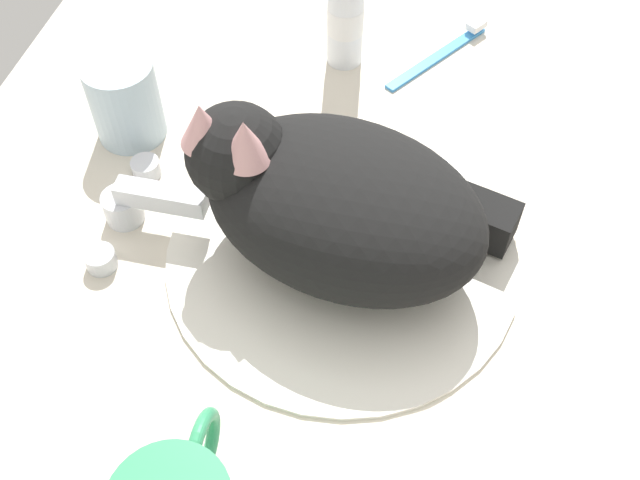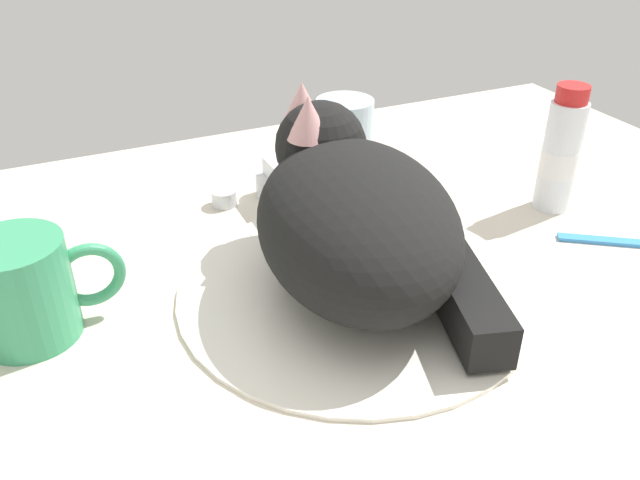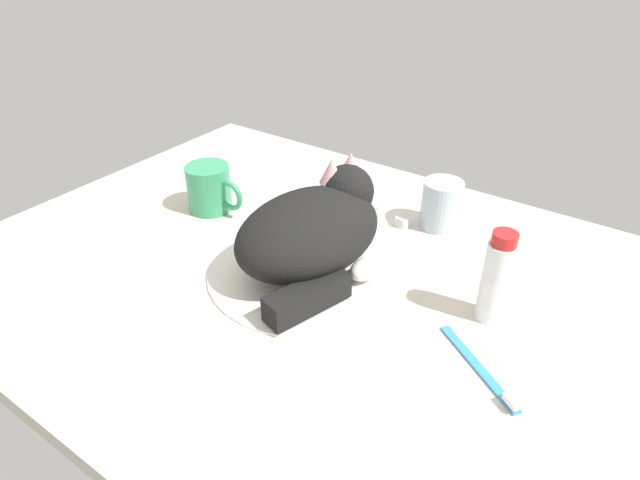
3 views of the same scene
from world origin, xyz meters
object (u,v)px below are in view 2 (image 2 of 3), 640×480
faucet (276,183)px  rinse_cup (344,134)px  cat (355,214)px  coffee_mug (25,290)px  toothpaste_bottle (561,153)px

faucet → rinse_cup: size_ratio=1.63×
cat → rinse_cup: bearing=65.5°
coffee_mug → toothpaste_bottle: 53.86cm
cat → coffee_mug: cat is taller
cat → toothpaste_bottle: size_ratio=2.14×
faucet → cat: size_ratio=0.48×
rinse_cup → toothpaste_bottle: toothpaste_bottle is taller
coffee_mug → toothpaste_bottle: bearing=-0.3°
coffee_mug → rinse_cup: 41.99cm
cat → toothpaste_bottle: (26.86, 4.27, -0.83)cm
coffee_mug → cat: bearing=-9.7°
cat → toothpaste_bottle: cat is taller
rinse_cup → toothpaste_bottle: 25.10cm
coffee_mug → faucet: bearing=27.4°
cat → rinse_cup: 25.79cm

